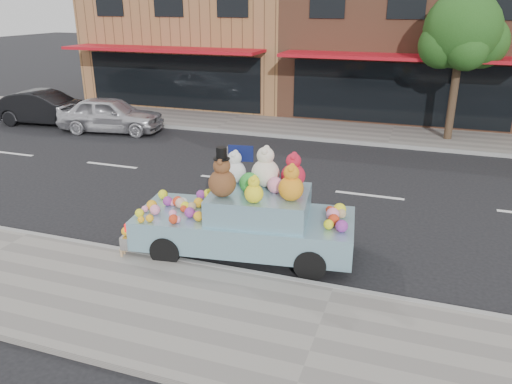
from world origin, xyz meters
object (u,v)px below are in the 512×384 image
at_px(street_tree, 462,37).
at_px(art_car, 247,217).
at_px(car_silver, 111,115).
at_px(car_dark, 46,108).

distance_m(street_tree, art_car, 11.73).
xyz_separation_m(street_tree, car_silver, (-12.52, -2.84, -3.00)).
relative_size(car_dark, art_car, 0.91).
bearing_deg(art_car, car_silver, 129.69).
distance_m(street_tree, car_dark, 16.32).
bearing_deg(street_tree, art_car, -110.53).
bearing_deg(car_dark, street_tree, -87.59).
height_order(car_silver, car_dark, car_dark).
xyz_separation_m(street_tree, car_dark, (-15.83, -2.61, -2.99)).
bearing_deg(car_silver, street_tree, -86.29).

